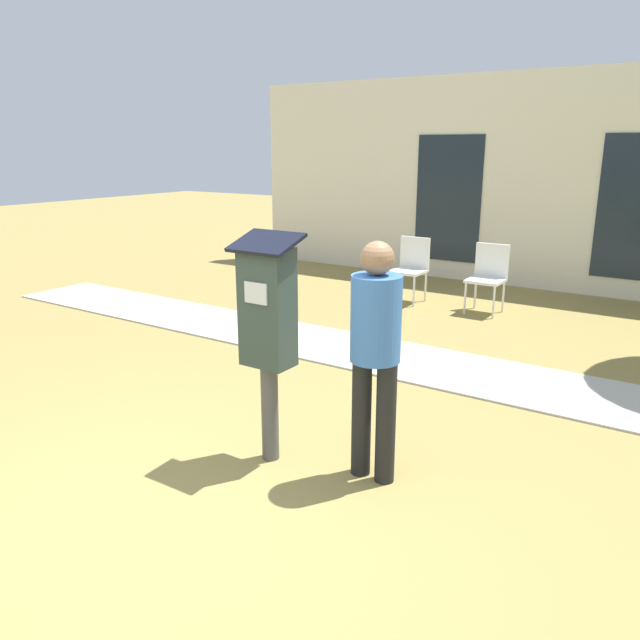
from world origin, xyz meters
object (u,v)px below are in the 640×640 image
object	(u,v)px
outdoor_chair_left	(411,264)
outdoor_chair_middle	(488,273)
parking_meter	(268,319)
person_standing	(375,344)

from	to	relation	value
outdoor_chair_left	outdoor_chair_middle	xyz separation A→B (m)	(1.11, -0.00, 0.00)
parking_meter	outdoor_chair_middle	xyz separation A→B (m)	(-0.09, 4.77, -0.49)
parking_meter	person_standing	xyz separation A→B (m)	(0.72, 0.17, -0.09)
outdoor_chair_left	outdoor_chair_middle	size ratio (longest dim) A/B	1.00
person_standing	outdoor_chair_middle	world-z (taller)	person_standing
parking_meter	outdoor_chair_middle	size ratio (longest dim) A/B	1.77
parking_meter	person_standing	world-z (taller)	parking_meter
outdoor_chair_left	outdoor_chair_middle	world-z (taller)	same
person_standing	parking_meter	bearing A→B (deg)	-158.41
person_standing	outdoor_chair_left	bearing A→B (deg)	121.12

